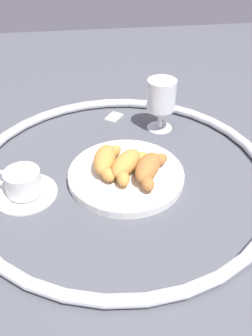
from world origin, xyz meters
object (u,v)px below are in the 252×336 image
Objects in this scene: pastry_plate at (126,174)px; sugar_packet at (114,116)px; croissant_large at (106,160)px; coffee_cup_near at (23,185)px; croissant_extra at (149,168)px; croissant_small at (127,164)px; juice_glass_left at (161,97)px.

pastry_plate is 5.24× the size of sugar_packet.
coffee_cup_near is at bearing -76.12° from croissant_large.
croissant_small is at bearing -114.55° from croissant_extra.
croissant_extra is at bearing 90.36° from coffee_cup_near.
croissant_large is (-0.02, -0.04, 0.03)m from pastry_plate.
juice_glass_left is at bearing 93.61° from sugar_packet.
pastry_plate is 1.97× the size of croissant_large.
juice_glass_left reaches higher than croissant_extra.
sugar_packet is at bearing 179.90° from croissant_small.
juice_glass_left reaches higher than pastry_plate.
croissant_extra reaches higher than sugar_packet.
croissant_large is 0.19m from coffee_cup_near.
pastry_plate is 0.06m from croissant_extra.
croissant_large is 0.95× the size of juice_glass_left.
pastry_plate is at bearing -30.28° from juice_glass_left.
croissant_large reaches higher than sugar_packet.
pastry_plate is 0.28m from sugar_packet.
croissant_extra is 0.25m from juice_glass_left.
pastry_plate is 0.03m from croissant_small.
croissant_large is 0.10m from croissant_extra.
croissant_extra is at bearing 44.29° from sugar_packet.
croissant_extra is at bearing -17.55° from juice_glass_left.
pastry_plate is 0.22m from coffee_cup_near.
sugar_packet is (-0.30, -0.05, -0.04)m from croissant_extra.
coffee_cup_near is at bearing -83.77° from pastry_plate.
croissant_small is at bearing 95.69° from coffee_cup_near.
croissant_extra is (0.02, 0.05, 0.03)m from pastry_plate.
croissant_extra is at bearing 64.77° from pastry_plate.
pastry_plate is 0.06m from croissant_large.
sugar_packet is at bearing 179.37° from pastry_plate.
juice_glass_left reaches higher than croissant_large.
croissant_small is 0.88× the size of coffee_cup_near.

